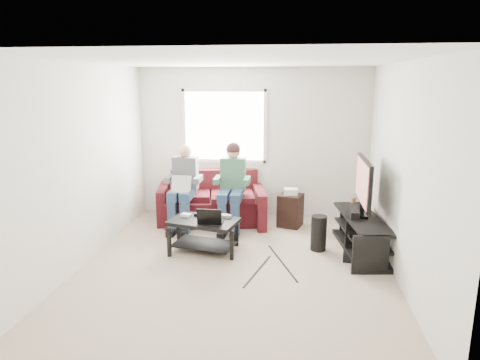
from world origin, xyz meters
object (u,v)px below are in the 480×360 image
object	(u,v)px
subwoofer	(319,233)
tv_stand	(361,236)
sofa	(212,203)
end_table	(290,209)
tv	(364,184)
coffee_table	(204,228)

from	to	relation	value
subwoofer	tv_stand	bearing A→B (deg)	2.16
sofa	end_table	size ratio (longest dim) A/B	3.09
tv_stand	tv	xyz separation A→B (m)	(-0.00, 0.10, 0.74)
tv_stand	end_table	size ratio (longest dim) A/B	2.49
sofa	coffee_table	world-z (taller)	sofa
tv_stand	subwoofer	distance (m)	0.60
tv_stand	end_table	xyz separation A→B (m)	(-1.01, 0.98, 0.06)
tv	end_table	bearing A→B (deg)	138.89
sofa	tv_stand	distance (m)	2.59
coffee_table	subwoofer	bearing A→B (deg)	8.63
sofa	tv_stand	xyz separation A→B (m)	(2.36, -1.06, -0.09)
coffee_table	end_table	size ratio (longest dim) A/B	1.61
tv_stand	tv	size ratio (longest dim) A/B	1.45
coffee_table	tv_stand	xyz separation A→B (m)	(2.21, 0.27, -0.12)
sofa	coffee_table	bearing A→B (deg)	-83.79
sofa	subwoofer	bearing A→B (deg)	-31.55
tv_stand	end_table	world-z (taller)	end_table
tv_stand	tv	world-z (taller)	tv
tv_stand	subwoofer	world-z (taller)	tv_stand
tv_stand	subwoofer	bearing A→B (deg)	-177.84
sofa	end_table	distance (m)	1.35
tv	subwoofer	bearing A→B (deg)	-168.38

